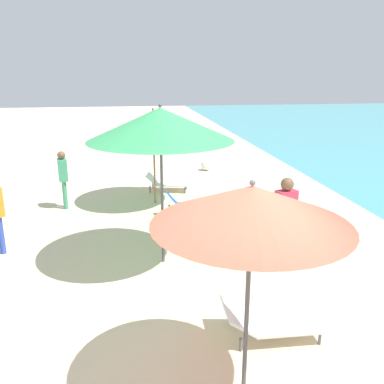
% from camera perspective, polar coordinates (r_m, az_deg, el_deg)
% --- Properties ---
extents(umbrella_nearest, '(2.01, 2.01, 2.46)m').
position_cam_1_polar(umbrella_nearest, '(4.00, 8.35, -1.89)').
color(umbrella_nearest, '#4C4C51').
rests_on(umbrella_nearest, ground).
extents(lounger_nearest_shoreside, '(1.35, 0.73, 0.47)m').
position_cam_1_polar(lounger_nearest_shoreside, '(5.85, 10.97, -17.05)').
color(lounger_nearest_shoreside, white).
rests_on(lounger_nearest_shoreside, ground).
extents(umbrella_second, '(2.56, 2.56, 2.93)m').
position_cam_1_polar(umbrella_second, '(7.07, -4.45, 9.45)').
color(umbrella_second, '#4C4C51').
rests_on(umbrella_second, ground).
extents(lounger_second_shoreside, '(1.26, 0.69, 0.56)m').
position_cam_1_polar(lounger_second_shoreside, '(8.83, 1.16, -4.47)').
color(lounger_second_shoreside, white).
rests_on(lounger_second_shoreside, ground).
extents(umbrella_farthest, '(2.54, 2.54, 2.56)m').
position_cam_1_polar(umbrella_farthest, '(10.73, -5.46, 9.75)').
color(umbrella_farthest, olive).
rests_on(umbrella_farthest, ground).
extents(lounger_farthest_shoreside, '(1.37, 0.86, 0.54)m').
position_cam_1_polar(lounger_farthest_shoreside, '(12.23, -3.52, 1.38)').
color(lounger_farthest_shoreside, white).
rests_on(lounger_farthest_shoreside, ground).
extents(lounger_farthest_inland, '(1.32, 0.81, 0.64)m').
position_cam_1_polar(lounger_farthest_inland, '(9.98, -0.11, -1.70)').
color(lounger_farthest_inland, blue).
rests_on(lounger_farthest_inland, ground).
extents(person_walking_near, '(0.29, 0.40, 1.51)m').
position_cam_1_polar(person_walking_near, '(11.01, -17.64, 2.36)').
color(person_walking_near, '#3F9972').
rests_on(person_walking_near, ground).
extents(person_walking_mid, '(0.41, 0.33, 1.70)m').
position_cam_1_polar(person_walking_mid, '(7.35, 12.94, -3.06)').
color(person_walking_mid, '#262628').
rests_on(person_walking_mid, ground).
extents(beach_ball, '(0.38, 0.38, 0.38)m').
position_cam_1_polar(beach_ball, '(14.82, 1.99, 3.78)').
color(beach_ball, white).
rests_on(beach_ball, ground).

